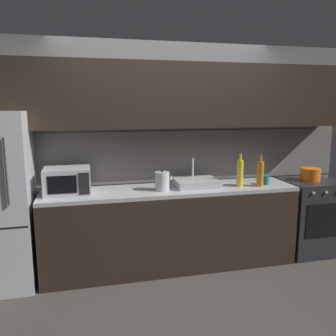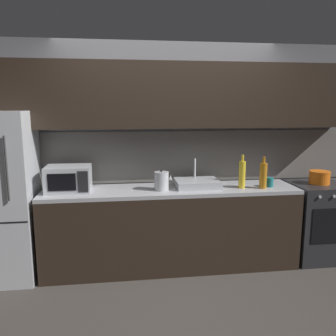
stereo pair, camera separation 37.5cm
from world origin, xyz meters
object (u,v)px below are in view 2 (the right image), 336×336
at_px(microwave, 69,179).
at_px(wine_bottle_amber, 263,175).
at_px(kettle, 162,181).
at_px(wine_bottle_yellow, 242,174).
at_px(cooking_pot, 319,177).
at_px(refrigerator, 1,196).
at_px(mug_teal, 270,182).
at_px(oven_range, 316,221).

xyz_separation_m(microwave, wine_bottle_amber, (2.08, -0.15, 0.01)).
bearing_deg(wine_bottle_amber, kettle, 176.20).
xyz_separation_m(kettle, wine_bottle_yellow, (0.88, -0.03, 0.05)).
bearing_deg(cooking_pot, refrigerator, -180.00).
xyz_separation_m(mug_teal, cooking_pot, (0.64, 0.07, 0.02)).
distance_m(microwave, wine_bottle_amber, 2.08).
xyz_separation_m(wine_bottle_amber, mug_teal, (0.11, 0.06, -0.10)).
distance_m(refrigerator, oven_range, 3.52).
distance_m(wine_bottle_amber, cooking_pot, 0.76).
height_order(kettle, wine_bottle_amber, wine_bottle_amber).
relative_size(oven_range, wine_bottle_yellow, 2.46).
height_order(oven_range, cooking_pot, cooking_pot).
distance_m(oven_range, cooking_pot, 0.52).
xyz_separation_m(oven_range, kettle, (-1.84, -0.06, 0.55)).
bearing_deg(cooking_pot, wine_bottle_amber, -169.75).
bearing_deg(cooking_pot, kettle, -178.11).
distance_m(microwave, mug_teal, 2.19).
bearing_deg(wine_bottle_yellow, mug_teal, 2.96).
distance_m(oven_range, kettle, 1.92).
bearing_deg(wine_bottle_amber, wine_bottle_yellow, 168.02).
height_order(oven_range, wine_bottle_amber, wine_bottle_amber).
height_order(microwave, wine_bottle_amber, wine_bottle_amber).
xyz_separation_m(wine_bottle_yellow, wine_bottle_amber, (0.22, -0.05, -0.01)).
bearing_deg(cooking_pot, mug_teal, -173.72).
height_order(mug_teal, cooking_pot, cooking_pot).
bearing_deg(oven_range, refrigerator, 179.98).
relative_size(refrigerator, wine_bottle_amber, 4.97).
bearing_deg(refrigerator, microwave, 1.55).
xyz_separation_m(oven_range, cooking_pot, (0.01, 0.00, 0.52)).
bearing_deg(mug_teal, cooking_pot, 6.28).
height_order(wine_bottle_amber, mug_teal, wine_bottle_amber).
xyz_separation_m(oven_range, mug_teal, (-0.63, -0.07, 0.50)).
relative_size(refrigerator, microwave, 3.79).
relative_size(oven_range, microwave, 1.96).
distance_m(wine_bottle_yellow, wine_bottle_amber, 0.23).
xyz_separation_m(microwave, kettle, (0.97, -0.08, -0.04)).
distance_m(refrigerator, kettle, 1.66).
bearing_deg(microwave, wine_bottle_amber, -4.19).
relative_size(wine_bottle_yellow, wine_bottle_amber, 1.05).
height_order(microwave, kettle, microwave).
xyz_separation_m(oven_range, microwave, (-2.82, 0.02, 0.58)).
bearing_deg(cooking_pot, oven_range, -164.61).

